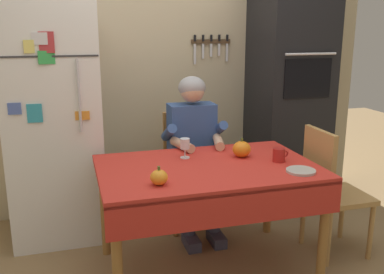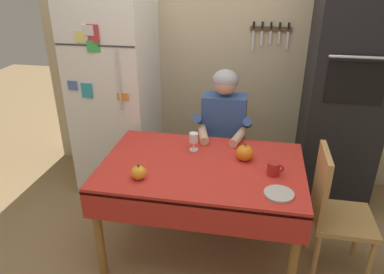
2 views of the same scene
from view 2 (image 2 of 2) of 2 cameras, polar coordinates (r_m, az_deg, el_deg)
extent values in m
plane|color=#93754C|center=(2.90, 1.08, -18.06)|extent=(10.00, 10.00, 0.00)
cube|color=#BCAD89|center=(3.51, 5.87, 13.88)|extent=(3.70, 0.10, 2.60)
cube|color=#4C3823|center=(3.40, 12.27, 16.25)|extent=(0.36, 0.02, 0.04)
cube|color=silver|center=(3.41, 9.51, 14.65)|extent=(0.02, 0.01, 0.18)
cube|color=black|center=(3.39, 9.68, 16.94)|extent=(0.02, 0.01, 0.06)
cube|color=silver|center=(3.41, 10.84, 14.95)|extent=(0.02, 0.01, 0.13)
cube|color=black|center=(3.39, 11.00, 16.84)|extent=(0.02, 0.01, 0.06)
cube|color=silver|center=(3.41, 12.15, 14.97)|extent=(0.02, 0.01, 0.11)
cube|color=black|center=(3.39, 12.32, 16.73)|extent=(0.02, 0.01, 0.06)
cube|color=silver|center=(3.41, 13.46, 14.91)|extent=(0.02, 0.01, 0.11)
cube|color=black|center=(3.39, 13.64, 16.61)|extent=(0.02, 0.01, 0.06)
cube|color=silver|center=(3.42, 14.70, 14.37)|extent=(0.02, 0.01, 0.16)
cube|color=black|center=(3.40, 14.95, 16.48)|extent=(0.02, 0.01, 0.06)
cube|color=white|center=(3.47, -11.80, 6.52)|extent=(0.68, 0.68, 1.80)
cylinder|color=silver|center=(3.01, -11.39, 8.65)|extent=(0.02, 0.02, 0.50)
cube|color=#333335|center=(3.04, -15.10, 13.68)|extent=(0.67, 0.01, 0.01)
cube|color=teal|center=(3.18, -16.16, 6.99)|extent=(0.10, 0.01, 0.13)
cube|color=#E5D666|center=(3.07, -17.15, 14.81)|extent=(0.07, 0.02, 0.08)
cube|color=green|center=(3.04, -15.19, 13.55)|extent=(0.11, 0.02, 0.09)
cube|color=silver|center=(3.03, -16.06, 15.78)|extent=(0.10, 0.02, 0.08)
cube|color=#B73338|center=(3.02, -15.27, 15.37)|extent=(0.10, 0.02, 0.14)
cube|color=#4C66B7|center=(3.22, -18.23, 7.67)|extent=(0.09, 0.01, 0.08)
cube|color=orange|center=(3.06, -10.82, 6.23)|extent=(0.10, 0.01, 0.06)
cube|color=black|center=(3.30, 22.77, 6.78)|extent=(0.60, 0.60, 2.10)
cube|color=black|center=(2.97, 24.29, 7.66)|extent=(0.42, 0.01, 0.32)
cylinder|color=silver|center=(2.90, 25.11, 11.25)|extent=(0.45, 0.02, 0.02)
cylinder|color=#9E6B33|center=(2.62, -14.41, -14.49)|extent=(0.06, 0.06, 0.70)
cylinder|color=#9E6B33|center=(3.20, -8.81, -5.84)|extent=(0.06, 0.06, 0.70)
cylinder|color=#9E6B33|center=(2.45, 15.64, -17.98)|extent=(0.06, 0.06, 0.70)
cylinder|color=#9E6B33|center=(3.06, 14.72, -8.00)|extent=(0.06, 0.06, 0.70)
cube|color=red|center=(2.54, 1.59, -4.65)|extent=(1.40, 0.90, 0.04)
cube|color=red|center=(2.24, -0.29, -12.50)|extent=(1.40, 0.01, 0.20)
cube|color=#9E6B33|center=(3.28, 4.85, -3.18)|extent=(0.40, 0.40, 0.04)
cube|color=#9E6B33|center=(3.32, 5.35, 2.20)|extent=(0.36, 0.04, 0.48)
cylinder|color=#9E6B33|center=(3.26, 1.39, -7.80)|extent=(0.04, 0.04, 0.41)
cylinder|color=#9E6B33|center=(3.55, 2.28, -4.84)|extent=(0.04, 0.04, 0.41)
cylinder|color=#9E6B33|center=(3.24, 7.40, -8.35)|extent=(0.04, 0.04, 0.41)
cylinder|color=#9E6B33|center=(3.53, 7.78, -5.31)|extent=(0.04, 0.04, 0.41)
cube|color=#38384C|center=(3.18, 2.00, -12.48)|extent=(0.10, 0.22, 0.08)
cube|color=#38384C|center=(3.17, 5.67, -12.84)|extent=(0.10, 0.22, 0.08)
cylinder|color=#38384C|center=(3.12, 2.23, -9.06)|extent=(0.09, 0.09, 0.38)
cylinder|color=#38384C|center=(3.10, 5.93, -9.40)|extent=(0.09, 0.09, 0.38)
cube|color=#38384C|center=(3.11, 2.93, -3.33)|extent=(0.12, 0.40, 0.11)
cube|color=#38384C|center=(3.10, 6.24, -3.61)|extent=(0.12, 0.40, 0.11)
cube|color=#33518E|center=(3.08, 5.02, 2.32)|extent=(0.36, 0.20, 0.48)
cylinder|color=#33518E|center=(3.03, 1.13, 2.79)|extent=(0.07, 0.26, 0.18)
cylinder|color=#33518E|center=(2.99, 8.71, 2.22)|extent=(0.07, 0.26, 0.18)
cylinder|color=#D8A884|center=(2.89, 1.74, 0.42)|extent=(0.13, 0.27, 0.07)
cylinder|color=#D8A884|center=(2.86, 7.28, -0.02)|extent=(0.13, 0.27, 0.07)
sphere|color=#D8A884|center=(2.94, 5.23, 8.45)|extent=(0.19, 0.19, 0.19)
ellipsoid|color=#99999E|center=(2.95, 5.27, 8.87)|extent=(0.21, 0.21, 0.17)
cube|color=tan|center=(2.73, 22.61, -11.80)|extent=(0.40, 0.40, 0.04)
cube|color=tan|center=(2.55, 19.62, -7.00)|extent=(0.04, 0.36, 0.48)
cylinder|color=tan|center=(2.78, 26.01, -17.70)|extent=(0.04, 0.04, 0.41)
cylinder|color=tan|center=(2.70, 18.76, -17.64)|extent=(0.04, 0.04, 0.41)
cylinder|color=tan|center=(3.04, 24.52, -13.39)|extent=(0.04, 0.04, 0.41)
cylinder|color=tan|center=(2.96, 18.00, -13.19)|extent=(0.04, 0.04, 0.41)
cylinder|color=#B2231E|center=(2.45, 12.65, -4.85)|extent=(0.08, 0.08, 0.09)
torus|color=#B2231E|center=(2.45, 13.73, -4.83)|extent=(0.05, 0.01, 0.05)
cylinder|color=white|center=(2.72, 0.27, -1.99)|extent=(0.07, 0.07, 0.01)
cylinder|color=white|center=(2.70, 0.27, -1.36)|extent=(0.01, 0.01, 0.06)
cylinder|color=white|center=(2.68, 0.27, -0.10)|extent=(0.07, 0.07, 0.07)
ellipsoid|color=orange|center=(2.59, 8.28, -2.47)|extent=(0.13, 0.13, 0.11)
cylinder|color=#4C6023|center=(2.56, 8.37, -1.15)|extent=(0.02, 0.02, 0.02)
ellipsoid|color=orange|center=(2.37, -8.36, -5.54)|extent=(0.10, 0.10, 0.09)
cylinder|color=#4C6023|center=(2.35, -8.44, -4.39)|extent=(0.02, 0.02, 0.02)
cylinder|color=#B7B2A8|center=(2.27, 13.47, -8.67)|extent=(0.18, 0.18, 0.02)
camera|label=1|loc=(1.29, -88.51, -18.63)|focal=40.68mm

